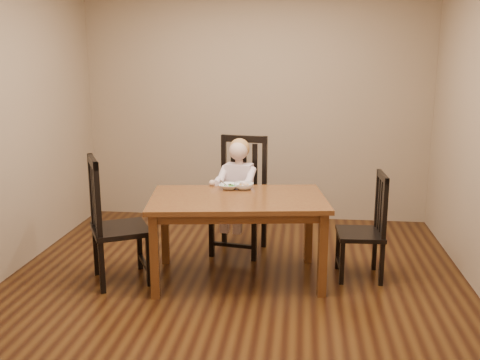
# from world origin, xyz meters

# --- Properties ---
(room) EXTENTS (4.01, 4.01, 2.71)m
(room) POSITION_xyz_m (0.00, 0.00, 1.35)
(room) COLOR #46280E
(room) RESTS_ON ground
(dining_table) EXTENTS (1.59, 1.08, 0.74)m
(dining_table) POSITION_xyz_m (0.02, 0.12, 0.65)
(dining_table) COLOR #502812
(dining_table) RESTS_ON room
(chair_child) EXTENTS (0.56, 0.54, 1.14)m
(chair_child) POSITION_xyz_m (-0.05, 0.84, 0.55)
(chair_child) COLOR black
(chair_child) RESTS_ON room
(chair_left) EXTENTS (0.62, 0.63, 1.09)m
(chair_left) POSITION_xyz_m (-1.02, -0.06, 0.52)
(chair_left) COLOR black
(chair_left) RESTS_ON room
(chair_right) EXTENTS (0.40, 0.42, 0.94)m
(chair_right) POSITION_xyz_m (1.11, 0.28, 0.45)
(chair_right) COLOR black
(chair_right) RESTS_ON room
(toddler) EXTENTS (0.41, 0.48, 0.59)m
(toddler) POSITION_xyz_m (-0.06, 0.78, 0.69)
(toddler) COLOR white
(toddler) RESTS_ON chair_child
(bowl_peas) EXTENTS (0.20, 0.20, 0.04)m
(bowl_peas) POSITION_xyz_m (-0.09, 0.39, 0.76)
(bowl_peas) COLOR silver
(bowl_peas) RESTS_ON dining_table
(bowl_veg) EXTENTS (0.23, 0.23, 0.06)m
(bowl_veg) POSITION_xyz_m (0.04, 0.40, 0.77)
(bowl_veg) COLOR silver
(bowl_veg) RESTS_ON dining_table
(fork) EXTENTS (0.09, 0.09, 0.05)m
(fork) POSITION_xyz_m (-0.13, 0.37, 0.78)
(fork) COLOR silver
(fork) RESTS_ON bowl_peas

